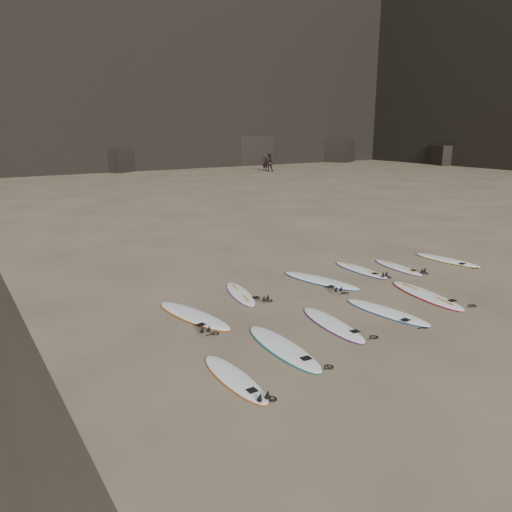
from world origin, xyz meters
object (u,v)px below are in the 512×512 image
at_px(surfboard_3, 387,312).
at_px(person_b, 269,163).
at_px(surfboard_1, 283,347).
at_px(surfboard_0, 234,378).
at_px(surfboard_8, 361,270).
at_px(surfboard_10, 447,260).
at_px(person_a, 265,163).
at_px(surfboard_5, 194,315).
at_px(surfboard_6, 240,294).
at_px(surfboard_2, 332,324).
at_px(surfboard_4, 426,295).
at_px(surfboard_7, 321,280).
at_px(surfboard_9, 398,267).

bearing_deg(surfboard_3, person_b, 52.51).
bearing_deg(surfboard_1, surfboard_0, -156.39).
height_order(surfboard_0, surfboard_3, surfboard_3).
xyz_separation_m(surfboard_8, surfboard_10, (3.55, -0.76, 0.00)).
bearing_deg(surfboard_8, person_a, 61.52).
bearing_deg(surfboard_1, surfboard_5, 109.41).
bearing_deg(surfboard_6, surfboard_3, -39.52).
relative_size(surfboard_8, person_b, 1.27).
xyz_separation_m(surfboard_8, person_b, (18.51, 32.97, 0.90)).
distance_m(person_a, person_b, 1.05).
relative_size(surfboard_2, surfboard_10, 1.00).
relative_size(surfboard_4, person_b, 1.48).
relative_size(surfboard_5, surfboard_7, 0.98).
bearing_deg(person_b, surfboard_1, 90.54).
bearing_deg(surfboard_10, surfboard_2, -169.48).
bearing_deg(surfboard_3, surfboard_2, 167.77).
xyz_separation_m(surfboard_6, surfboard_8, (4.69, -0.07, 0.00)).
relative_size(surfboard_5, surfboard_8, 1.15).
bearing_deg(surfboard_4, surfboard_9, 66.34).
bearing_deg(surfboard_10, surfboard_8, 160.96).
bearing_deg(surfboard_4, surfboard_3, -161.98).
xyz_separation_m(surfboard_4, person_b, (18.76, 35.91, 0.89)).
distance_m(surfboard_8, surfboard_10, 3.63).
bearing_deg(person_b, surfboard_9, 96.92).
relative_size(surfboard_2, surfboard_9, 1.13).
relative_size(surfboard_2, person_b, 1.33).
height_order(surfboard_4, surfboard_8, surfboard_4).
height_order(surfboard_4, surfboard_9, surfboard_4).
height_order(surfboard_3, surfboard_4, surfboard_4).
height_order(surfboard_4, surfboard_10, surfboard_4).
height_order(surfboard_6, surfboard_9, same).
bearing_deg(person_a, surfboard_8, 121.40).
relative_size(surfboard_5, surfboard_9, 1.24).
bearing_deg(person_b, surfboard_8, 94.83).
relative_size(surfboard_4, surfboard_9, 1.26).
distance_m(surfboard_1, surfboard_3, 3.56).
height_order(surfboard_4, person_a, person_a).
relative_size(surfboard_2, surfboard_6, 1.12).
bearing_deg(surfboard_7, surfboard_6, 158.32).
distance_m(surfboard_2, surfboard_3, 1.75).
xyz_separation_m(surfboard_1, surfboard_9, (7.08, 3.12, -0.01)).
bearing_deg(surfboard_2, surfboard_10, 24.39).
height_order(surfboard_8, surfboard_9, surfboard_8).
bearing_deg(surfboard_3, surfboard_10, 15.79).
relative_size(surfboard_1, surfboard_9, 1.23).
xyz_separation_m(surfboard_4, surfboard_8, (0.26, 2.94, -0.01)).
xyz_separation_m(surfboard_0, surfboard_3, (5.13, 0.90, 0.01)).
height_order(surfboard_1, surfboard_5, same).
xyz_separation_m(surfboard_9, person_b, (17.19, 33.42, 0.90)).
bearing_deg(person_a, surfboard_10, 126.66).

